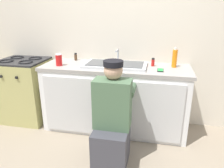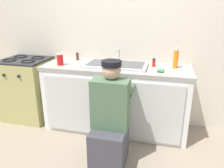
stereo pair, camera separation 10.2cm
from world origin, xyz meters
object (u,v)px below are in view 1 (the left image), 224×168
sink_double_basin (115,65)px  soap_bottle_orange (175,58)px  soda_cup_red (59,60)px  stove_range (25,90)px  plumber_person (112,122)px  cell_phone (160,70)px  spice_bottle_pepper (76,57)px  spice_bottle_red (153,62)px

sink_double_basin → soap_bottle_orange: (0.73, 0.09, 0.09)m
soda_cup_red → soap_bottle_orange: size_ratio=0.61×
stove_range → plumber_person: size_ratio=0.83×
stove_range → soap_bottle_orange: soap_bottle_orange is taller
stove_range → cell_phone: (1.91, -0.10, 0.44)m
stove_range → soap_bottle_orange: size_ratio=3.65×
stove_range → cell_phone: bearing=-3.0°
soap_bottle_orange → plumber_person: bearing=-128.7°
sink_double_basin → stove_range: sink_double_basin is taller
spice_bottle_pepper → soap_bottle_orange: 1.35m
sink_double_basin → plumber_person: size_ratio=0.72×
spice_bottle_pepper → spice_bottle_red: bearing=-5.5°
soda_cup_red → plumber_person: bearing=-34.6°
spice_bottle_pepper → spice_bottle_red: size_ratio=1.00×
plumber_person → spice_bottle_pepper: bearing=128.7°
sink_double_basin → spice_bottle_pepper: bearing=161.9°
spice_bottle_pepper → sink_double_basin: bearing=-18.1°
stove_range → spice_bottle_pepper: size_ratio=8.70×
soap_bottle_orange → spice_bottle_red: soap_bottle_orange is taller
plumber_person → soda_cup_red: (-0.82, 0.56, 0.50)m
sink_double_basin → soap_bottle_orange: soap_bottle_orange is taller
spice_bottle_pepper → soda_cup_red: bearing=-107.2°
plumber_person → spice_bottle_pepper: size_ratio=10.52×
stove_range → spice_bottle_red: (1.82, 0.10, 0.48)m
sink_double_basin → spice_bottle_red: bearing=11.5°
plumber_person → soda_cup_red: plumber_person is taller
stove_range → spice_bottle_red: size_ratio=8.70×
plumber_person → soap_bottle_orange: 1.14m
plumber_person → stove_range: bearing=154.5°
stove_range → soda_cup_red: 0.82m
soda_cup_red → stove_range: bearing=168.6°
sink_double_basin → spice_bottle_pepper: size_ratio=7.62×
sink_double_basin → soap_bottle_orange: size_ratio=3.20×
spice_bottle_red → cell_phone: size_ratio=0.75×
plumber_person → cell_phone: bearing=51.9°
soap_bottle_orange → cell_phone: (-0.17, -0.20, -0.11)m
soda_cup_red → spice_bottle_red: size_ratio=1.45×
soda_cup_red → spice_bottle_pepper: 0.35m
spice_bottle_pepper → cell_phone: (1.18, -0.30, -0.04)m
plumber_person → spice_bottle_red: size_ratio=10.52×
cell_phone → stove_range: bearing=177.0°
spice_bottle_red → cell_phone: (0.10, -0.20, -0.04)m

